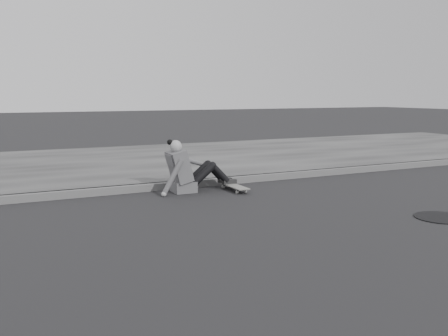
# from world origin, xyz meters

# --- Properties ---
(ground) EXTENTS (80.00, 80.00, 0.00)m
(ground) POSITION_xyz_m (0.00, 0.00, 0.00)
(ground) COLOR black
(ground) RESTS_ON ground
(curb) EXTENTS (24.00, 0.16, 0.12)m
(curb) POSITION_xyz_m (0.00, 2.58, 0.06)
(curb) COLOR #545454
(curb) RESTS_ON ground
(sidewalk) EXTENTS (24.00, 6.00, 0.12)m
(sidewalk) POSITION_xyz_m (0.00, 5.60, 0.06)
(sidewalk) COLOR #3A3A3A
(sidewalk) RESTS_ON ground
(manhole) EXTENTS (0.68, 0.68, 0.01)m
(manhole) POSITION_xyz_m (2.09, -0.85, 0.01)
(manhole) COLOR black
(manhole) RESTS_ON ground
(skateboard) EXTENTS (0.20, 0.78, 0.09)m
(skateboard) POSITION_xyz_m (0.50, 1.98, 0.07)
(skateboard) COLOR #9B9B96
(skateboard) RESTS_ON ground
(seated_woman) EXTENTS (1.38, 0.46, 0.88)m
(seated_woman) POSITION_xyz_m (-0.23, 2.23, 0.36)
(seated_woman) COLOR #4F4F52
(seated_woman) RESTS_ON ground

